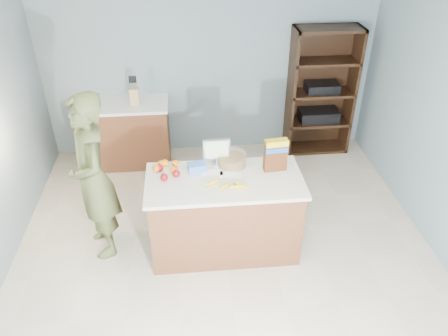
{
  "coord_description": "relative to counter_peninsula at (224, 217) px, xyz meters",
  "views": [
    {
      "loc": [
        -0.34,
        -3.22,
        3.34
      ],
      "look_at": [
        0.0,
        0.35,
        1.0
      ],
      "focal_mm": 35.0,
      "sensor_mm": 36.0,
      "label": 1
    }
  ],
  "objects": [
    {
      "name": "cereal_box",
      "position": [
        0.52,
        0.12,
        0.68
      ],
      "size": [
        0.24,
        0.11,
        0.34
      ],
      "color": "#592B14",
      "rests_on": "counter_peninsula"
    },
    {
      "name": "knife_block",
      "position": [
        -1.0,
        1.85,
        0.6
      ],
      "size": [
        0.12,
        0.1,
        0.31
      ],
      "color": "tan",
      "rests_on": "back_cabinet"
    },
    {
      "name": "counter_peninsula",
      "position": [
        0.0,
        0.0,
        0.0
      ],
      "size": [
        1.56,
        0.76,
        0.9
      ],
      "color": "brown",
      "rests_on": "ground"
    },
    {
      "name": "apples",
      "position": [
        -0.57,
        0.11,
        0.52
      ],
      "size": [
        0.24,
        0.25,
        0.08
      ],
      "color": "maroon",
      "rests_on": "counter_peninsula"
    },
    {
      "name": "floor",
      "position": [
        0.0,
        -0.3,
        -0.42
      ],
      "size": [
        4.5,
        5.0,
        0.02
      ],
      "primitive_type": "cube",
      "color": "beige",
      "rests_on": "ground"
    },
    {
      "name": "oranges",
      "position": [
        -0.57,
        0.24,
        0.52
      ],
      "size": [
        0.27,
        0.23,
        0.08
      ],
      "color": "orange",
      "rests_on": "counter_peninsula"
    },
    {
      "name": "envelopes",
      "position": [
        -0.02,
        0.1,
        0.49
      ],
      "size": [
        0.41,
        0.18,
        0.0
      ],
      "color": "white",
      "rests_on": "counter_peninsula"
    },
    {
      "name": "shelving_unit",
      "position": [
        1.55,
        2.05,
        0.45
      ],
      "size": [
        0.9,
        0.4,
        1.8
      ],
      "color": "black",
      "rests_on": "ground"
    },
    {
      "name": "salad_bowl",
      "position": [
        0.1,
        0.26,
        0.54
      ],
      "size": [
        0.3,
        0.3,
        0.13
      ],
      "color": "#267219",
      "rests_on": "counter_peninsula"
    },
    {
      "name": "tv",
      "position": [
        -0.05,
        0.3,
        0.64
      ],
      "size": [
        0.28,
        0.12,
        0.28
      ],
      "color": "silver",
      "rests_on": "counter_peninsula"
    },
    {
      "name": "person",
      "position": [
        -1.29,
        0.14,
        0.48
      ],
      "size": [
        0.64,
        0.77,
        1.8
      ],
      "primitive_type": "imported",
      "rotation": [
        0.0,
        0.0,
        -1.2
      ],
      "color": "#50582F",
      "rests_on": "ground"
    },
    {
      "name": "bananas",
      "position": [
        0.03,
        -0.13,
        0.5
      ],
      "size": [
        0.42,
        0.21,
        0.04
      ],
      "color": "yellow",
      "rests_on": "counter_peninsula"
    },
    {
      "name": "walls",
      "position": [
        0.0,
        -0.3,
        1.24
      ],
      "size": [
        4.52,
        5.02,
        2.51
      ],
      "color": "gray",
      "rests_on": "ground"
    },
    {
      "name": "back_cabinet",
      "position": [
        -1.2,
        1.9,
        0.04
      ],
      "size": [
        1.24,
        0.62,
        0.9
      ],
      "color": "brown",
      "rests_on": "ground"
    },
    {
      "name": "blue_carton",
      "position": [
        -0.26,
        0.19,
        0.52
      ],
      "size": [
        0.2,
        0.14,
        0.08
      ],
      "primitive_type": "cube",
      "rotation": [
        0.0,
        0.0,
        0.14
      ],
      "color": "blue",
      "rests_on": "counter_peninsula"
    }
  ]
}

